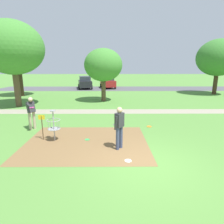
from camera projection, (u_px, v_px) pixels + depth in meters
ground_plane at (146, 164)px, 6.36m from camera, size 160.00×160.00×0.00m
dirt_tee_pad at (87, 142)px, 8.20m from camera, size 5.26×4.14×0.01m
disc_golf_basket at (52, 124)px, 8.25m from camera, size 0.98×0.58×1.39m
player_foreground_watching at (119, 126)px, 7.35m from camera, size 0.45×0.47×1.71m
player_throwing at (31, 111)px, 9.68m from camera, size 0.66×1.09×1.71m
frisbee_near_basket at (87, 140)px, 8.48m from camera, size 0.22×0.22×0.02m
frisbee_by_tee at (128, 161)px, 6.57m from camera, size 0.24×0.24×0.02m
frisbee_mid_grass at (149, 127)px, 10.33m from camera, size 0.26×0.26×0.02m
tree_near_left at (219, 58)px, 21.48m from camera, size 4.87×4.87×6.30m
tree_near_right at (12, 48)px, 14.60m from camera, size 4.86×4.86×6.71m
tree_mid_left at (103, 65)px, 17.23m from camera, size 3.51×3.51×4.86m
tree_mid_center at (18, 55)px, 20.16m from camera, size 4.07×4.07×6.17m
parking_lot_strip at (119, 89)px, 28.36m from camera, size 36.00×6.00×0.01m
parked_car_leftmost at (85, 82)px, 28.15m from camera, size 2.59×4.47×1.84m
parked_car_center_left at (108, 82)px, 28.82m from camera, size 2.58×4.47×1.84m
gravel_path at (127, 111)px, 13.86m from camera, size 40.00×1.42×0.00m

